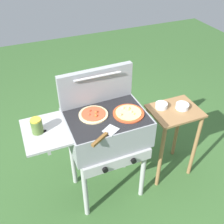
% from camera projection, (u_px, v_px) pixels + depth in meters
% --- Properties ---
extents(ground_plane, '(8.00, 8.00, 0.00)m').
position_uv_depth(ground_plane, '(107.00, 187.00, 2.62)').
color(ground_plane, '#38602D').
extents(grill, '(0.96, 0.53, 0.90)m').
position_uv_depth(grill, '(105.00, 130.00, 2.15)').
color(grill, gray).
rests_on(grill, ground_plane).
extents(grill_lid_open, '(0.63, 0.09, 0.30)m').
position_uv_depth(grill_lid_open, '(96.00, 86.00, 2.14)').
color(grill_lid_open, gray).
rests_on(grill_lid_open, grill).
extents(pizza_pepperoni, '(0.23, 0.23, 0.04)m').
position_uv_depth(pizza_pepperoni, '(93.00, 114.00, 2.07)').
color(pizza_pepperoni, beige).
rests_on(pizza_pepperoni, grill).
extents(pizza_cheese, '(0.25, 0.25, 0.04)m').
position_uv_depth(pizza_cheese, '(128.00, 113.00, 2.09)').
color(pizza_cheese, '#C64723').
rests_on(pizza_cheese, grill).
extents(sauce_jar, '(0.08, 0.08, 0.12)m').
position_uv_depth(sauce_jar, '(37.00, 126.00, 1.88)').
color(sauce_jar, '#4C6B2D').
rests_on(sauce_jar, grill).
extents(spatula, '(0.25, 0.18, 0.02)m').
position_uv_depth(spatula, '(104.00, 135.00, 1.88)').
color(spatula, '#B7BABF').
rests_on(spatula, grill).
extents(prep_table, '(0.44, 0.36, 0.77)m').
position_uv_depth(prep_table, '(172.00, 129.00, 2.49)').
color(prep_table, olive).
rests_on(prep_table, ground_plane).
extents(topping_bowl_near, '(0.12, 0.12, 0.04)m').
position_uv_depth(topping_bowl_near, '(182.00, 107.00, 2.36)').
color(topping_bowl_near, silver).
rests_on(topping_bowl_near, prep_table).
extents(topping_bowl_far, '(0.11, 0.11, 0.04)m').
position_uv_depth(topping_bowl_far, '(161.00, 106.00, 2.37)').
color(topping_bowl_far, silver).
rests_on(topping_bowl_far, prep_table).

